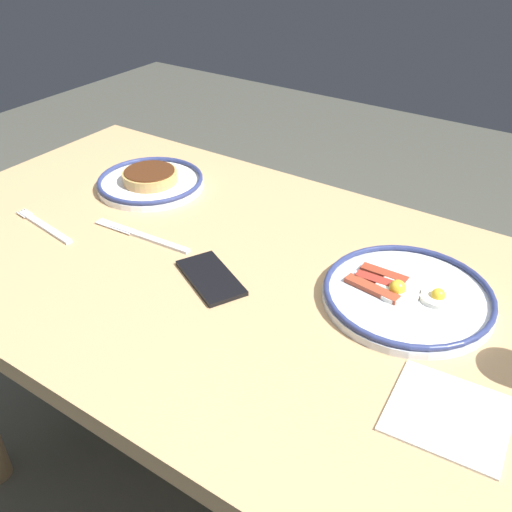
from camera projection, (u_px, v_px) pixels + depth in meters
ground_plane at (234, 503)px, 1.44m from camera, size 6.00×6.00×0.00m
dining_table at (228, 319)px, 1.10m from camera, size 1.35×0.76×0.74m
plate_near_main at (150, 181)px, 1.27m from camera, size 0.24×0.24×0.04m
plate_center_pancakes at (407, 295)px, 0.93m from camera, size 0.28×0.28×0.04m
cell_phone at (211, 278)px, 0.98m from camera, size 0.16×0.13×0.01m
paper_napkin at (448, 414)px, 0.74m from camera, size 0.16×0.15×0.00m
fork_near at (44, 226)px, 1.13m from camera, size 0.18×0.04×0.01m
butter_knife at (141, 235)px, 1.10m from camera, size 0.23×0.03×0.01m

